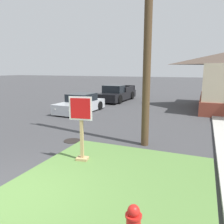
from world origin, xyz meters
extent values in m
plane|color=#3D3D3F|center=(0.00, 0.00, 0.00)|extent=(160.00, 160.00, 0.00)
cube|color=#567F3D|center=(1.80, 1.49, 0.04)|extent=(4.87, 5.23, 0.08)
cylinder|color=red|center=(2.97, -0.50, 0.77)|extent=(0.25, 0.25, 0.03)
sphere|color=red|center=(2.97, -0.50, 0.84)|extent=(0.19, 0.19, 0.19)
cube|color=red|center=(2.97, -0.50, 0.91)|extent=(0.04, 0.04, 0.04)
cube|color=tan|center=(0.40, 2.39, 1.06)|extent=(0.10, 0.10, 1.97)
cube|color=tan|center=(0.40, 2.39, 0.12)|extent=(0.40, 0.34, 0.08)
cube|color=white|center=(0.41, 2.34, 1.74)|extent=(0.72, 0.14, 0.73)
cube|color=red|center=(0.41, 2.33, 1.74)|extent=(0.61, 0.12, 0.62)
cylinder|color=black|center=(-1.05, 4.06, 0.01)|extent=(0.70, 0.70, 0.02)
cube|color=#ADB2B7|center=(-3.99, 9.66, 0.41)|extent=(1.88, 4.12, 0.64)
cube|color=black|center=(-3.98, 9.86, 0.97)|extent=(1.56, 1.92, 0.56)
cylinder|color=black|center=(-3.21, 8.37, 0.31)|extent=(0.24, 0.63, 0.62)
cylinder|color=black|center=(-4.85, 8.43, 0.31)|extent=(0.24, 0.63, 0.62)
cylinder|color=black|center=(-3.12, 10.88, 0.31)|extent=(0.24, 0.63, 0.62)
cylinder|color=black|center=(-4.76, 10.94, 0.31)|extent=(0.24, 0.63, 0.62)
sphere|color=white|center=(-3.54, 7.66, 0.47)|extent=(0.14, 0.14, 0.14)
sphere|color=red|center=(-3.40, 11.62, 0.47)|extent=(0.12, 0.12, 0.12)
sphere|color=white|center=(-4.58, 7.70, 0.47)|extent=(0.14, 0.14, 0.14)
sphere|color=red|center=(-4.44, 11.66, 0.47)|extent=(0.12, 0.12, 0.12)
cube|color=black|center=(-3.66, 15.70, 0.50)|extent=(2.09, 5.25, 0.68)
cube|color=black|center=(-3.68, 14.97, 1.14)|extent=(1.74, 1.40, 0.68)
cube|color=black|center=(-2.72, 16.58, 1.06)|extent=(0.17, 2.18, 0.44)
cube|color=black|center=(-4.55, 16.63, 1.06)|extent=(0.17, 2.18, 0.44)
cube|color=black|center=(-3.58, 18.24, 1.06)|extent=(1.75, 0.15, 0.44)
cylinder|color=black|center=(-2.80, 14.11, 0.38)|extent=(0.28, 0.77, 0.76)
cylinder|color=black|center=(-4.62, 14.17, 0.38)|extent=(0.28, 0.77, 0.76)
cylinder|color=black|center=(-2.71, 17.23, 0.38)|extent=(0.28, 0.77, 0.76)
cylinder|color=black|center=(-4.52, 17.28, 0.38)|extent=(0.28, 0.77, 0.76)
cylinder|color=#4C3823|center=(1.81, 4.74, 4.39)|extent=(0.29, 0.29, 8.77)
camera|label=1|loc=(3.81, -3.34, 2.91)|focal=35.54mm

